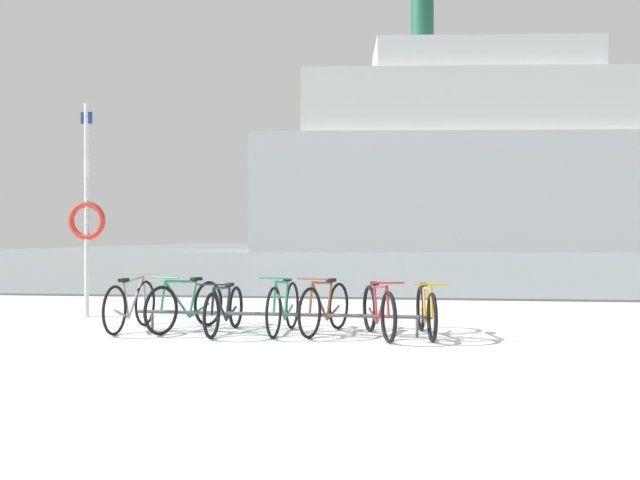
{
  "coord_description": "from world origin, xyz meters",
  "views": [
    {
      "loc": [
        1.02,
        -4.77,
        1.38
      ],
      "look_at": [
        -0.23,
        5.78,
        1.32
      ],
      "focal_mm": 37.18,
      "sensor_mm": 36.0,
      "label": 1
    }
  ],
  "objects": [
    {
      "name": "bicycle_1",
      "position": [
        -2.08,
        4.64,
        0.37
      ],
      "size": [
        0.72,
        1.66,
        0.81
      ],
      "color": "black",
      "rests_on": "ground"
    },
    {
      "name": "ground",
      "position": [
        0.0,
        53.9,
        -0.04
      ],
      "size": [
        80.0,
        132.0,
        0.08
      ],
      "color": "white"
    },
    {
      "name": "bicycle_3",
      "position": [
        -0.61,
        4.52,
        0.37
      ],
      "size": [
        0.46,
        1.68,
        0.83
      ],
      "color": "black",
      "rests_on": "ground"
    },
    {
      "name": "bicycle_0",
      "position": [
        -2.89,
        4.56,
        0.37
      ],
      "size": [
        0.46,
        1.71,
        0.83
      ],
      "color": "black",
      "rests_on": "ground"
    },
    {
      "name": "ferry_ship",
      "position": [
        9.69,
        59.75,
        8.1
      ],
      "size": [
        46.28,
        16.11,
        24.13
      ],
      "color": "silver",
      "rests_on": "ground"
    },
    {
      "name": "rescue_post",
      "position": [
        -4.32,
        6.08,
        1.77
      ],
      "size": [
        0.67,
        0.1,
        3.68
      ],
      "color": "silver",
      "rests_on": "ground"
    },
    {
      "name": "bike_rack",
      "position": [
        -0.64,
        4.45,
        0.27
      ],
      "size": [
        4.26,
        0.28,
        0.31
      ],
      "color": "#4C5156",
      "rests_on": "ground"
    },
    {
      "name": "bicycle_6",
      "position": [
        1.4,
        4.48,
        0.34
      ],
      "size": [
        0.46,
        1.68,
        0.76
      ],
      "color": "black",
      "rests_on": "ground"
    },
    {
      "name": "bicycle_2",
      "position": [
        -1.45,
        4.45,
        0.34
      ],
      "size": [
        0.46,
        1.73,
        0.74
      ],
      "color": "black",
      "rests_on": "ground"
    },
    {
      "name": "bicycle_4",
      "position": [
        -0.02,
        4.56,
        0.37
      ],
      "size": [
        0.64,
        1.61,
        0.82
      ],
      "color": "black",
      "rests_on": "ground"
    },
    {
      "name": "bicycle_5",
      "position": [
        0.75,
        4.33,
        0.36
      ],
      "size": [
        0.61,
        1.65,
        0.79
      ],
      "color": "black",
      "rests_on": "ground"
    }
  ]
}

